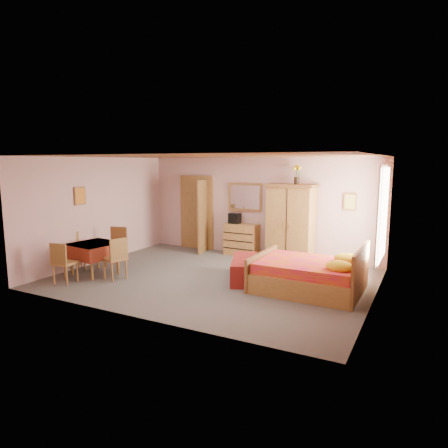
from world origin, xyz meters
The scene contains 23 objects.
floor centered at (0.00, 0.00, 0.00)m, with size 6.50×6.50×0.00m, color #625D56.
ceiling centered at (0.00, 0.00, 2.60)m, with size 6.50×6.50×0.00m, color brown.
wall_back centered at (0.00, 2.50, 1.30)m, with size 6.50×0.10×2.60m, color #C89791.
wall_front centered at (0.00, -2.50, 1.30)m, with size 6.50×0.10×2.60m, color #C89791.
wall_left centered at (-3.25, 0.00, 1.30)m, with size 0.10×5.00×2.60m, color #C89791.
wall_right centered at (3.25, 0.00, 1.30)m, with size 0.10×5.00×2.60m, color #C89791.
doorway centered at (-1.90, 2.47, 1.02)m, with size 1.06×0.12×2.15m, color #9E6B35.
window centered at (3.21, 1.20, 1.45)m, with size 0.08×1.40×1.95m, color white.
picture_left centered at (-3.22, -0.60, 1.70)m, with size 0.04×0.32×0.42m, color orange.
picture_back centered at (2.35, 2.47, 1.55)m, with size 0.30×0.04×0.40m, color #D8BF59.
chest_of_drawers centered at (-0.39, 2.27, 0.42)m, with size 0.89×0.45×0.84m, color #B0773B.
wall_mirror centered at (-0.39, 2.48, 1.55)m, with size 0.97×0.05×0.77m, color white.
stereo centered at (-0.60, 2.28, 0.98)m, with size 0.30×0.22×0.28m, color black.
floor_lamp centered at (0.48, 2.33, 0.95)m, with size 0.24×0.24×1.90m, color black.
wardrobe centered at (0.99, 2.20, 0.97)m, with size 1.24×0.64×1.95m, color #AF7C3B.
sunflower_vase centered at (1.10, 2.25, 2.18)m, with size 0.19×0.19×0.47m, color yellow.
bed centered at (2.03, 0.15, 0.47)m, with size 2.04×1.61×0.94m, color #D3144B.
bench centered at (0.64, 0.22, 0.23)m, with size 0.51×1.37×0.46m, color maroon.
dining_table centered at (-2.52, -0.92, 0.35)m, with size 0.95×0.95×0.70m, color maroon.
chair_south centered at (-2.56, -1.70, 0.43)m, with size 0.39×0.39×0.86m, color #B1793B.
chair_north centered at (-2.55, -0.22, 0.47)m, with size 0.42×0.42×0.93m, color #A16B36.
chair_west centered at (-3.14, -0.93, 0.44)m, with size 0.40×0.40×0.87m, color #A06C36.
chair_east centered at (-1.85, -1.00, 0.45)m, with size 0.41×0.41×0.90m, color #A86E39.
Camera 1 is at (4.04, -7.29, 2.48)m, focal length 32.00 mm.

